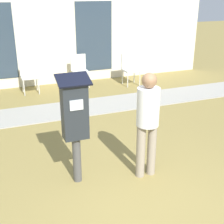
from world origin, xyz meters
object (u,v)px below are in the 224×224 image
at_px(outdoor_chair_right, 130,66).
at_px(person_standing, 148,118).
at_px(outdoor_chair_left, 29,73).
at_px(outdoor_chair_middle, 79,68).
at_px(parking_meter, 75,116).

bearing_deg(outdoor_chair_right, person_standing, -94.75).
relative_size(outdoor_chair_left, outdoor_chair_middle, 1.00).
xyz_separation_m(outdoor_chair_left, outdoor_chair_right, (2.83, -0.29, 0.00)).
relative_size(parking_meter, outdoor_chair_right, 1.77).
xyz_separation_m(outdoor_chair_middle, outdoor_chair_right, (1.41, -0.36, 0.00)).
xyz_separation_m(outdoor_chair_left, outdoor_chair_middle, (1.41, 0.07, 0.00)).
height_order(parking_meter, outdoor_chair_right, parking_meter).
height_order(parking_meter, outdoor_chair_middle, parking_meter).
bearing_deg(outdoor_chair_middle, person_standing, -78.50).
relative_size(outdoor_chair_middle, outdoor_chair_right, 1.00).
xyz_separation_m(person_standing, outdoor_chair_middle, (0.35, 4.85, -0.40)).
distance_m(outdoor_chair_left, outdoor_chair_middle, 1.42).
bearing_deg(parking_meter, outdoor_chair_right, 57.11).
bearing_deg(person_standing, outdoor_chair_left, 79.55).
xyz_separation_m(person_standing, outdoor_chair_left, (-1.07, 4.78, -0.40)).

